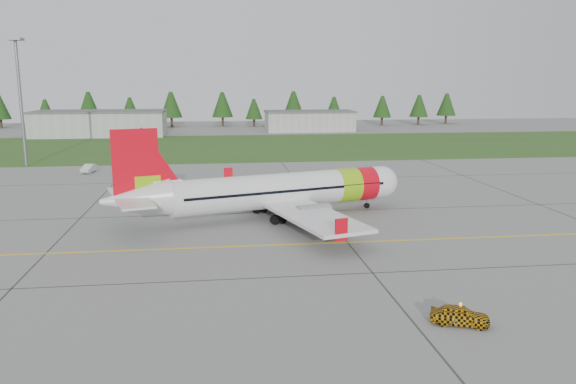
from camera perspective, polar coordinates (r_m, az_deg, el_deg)
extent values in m
plane|color=gray|center=(40.19, -5.42, -8.81)|extent=(320.00, 320.00, 0.00)
cylinder|color=silver|center=(57.19, -0.38, 0.19)|extent=(23.43, 10.02, 3.51)
sphere|color=silver|center=(62.70, 9.47, 1.01)|extent=(3.51, 3.51, 3.51)
cone|color=silver|center=(53.10, -15.25, -0.73)|extent=(7.04, 5.16, 3.51)
cube|color=black|center=(62.79, 9.69, 1.31)|extent=(2.05, 2.65, 0.50)
cylinder|color=#8BCA0F|center=(60.37, 5.89, 0.72)|extent=(3.26, 4.11, 3.59)
cylinder|color=red|center=(61.46, 7.64, 0.86)|extent=(2.92, 4.01, 3.59)
cube|color=silver|center=(57.21, -0.80, -0.82)|extent=(12.94, 29.02, 0.32)
cube|color=red|center=(70.01, -6.08, 1.75)|extent=(1.08, 0.46, 1.80)
cube|color=red|center=(44.21, 5.43, -3.83)|extent=(1.08, 0.46, 1.80)
cylinder|color=gray|center=(62.30, -1.44, -0.29)|extent=(3.64, 2.73, 1.89)
cylinder|color=gray|center=(53.49, 2.62, -2.23)|extent=(3.64, 2.73, 1.89)
cube|color=red|center=(52.61, -15.22, 2.50)|extent=(4.06, 1.49, 6.84)
cube|color=#8BCA0F|center=(53.08, -14.06, 0.47)|extent=(2.35, 1.03, 2.16)
cube|color=silver|center=(53.00, -15.74, -0.53)|extent=(5.71, 10.74, 0.20)
cylinder|color=slate|center=(62.16, 8.02, -1.06)|extent=(0.16, 0.16, 1.26)
cylinder|color=black|center=(62.23, 8.01, -1.35)|extent=(0.66, 0.42, 0.61)
cylinder|color=slate|center=(59.36, -2.55, -1.32)|extent=(0.20, 0.20, 1.71)
cylinder|color=black|center=(59.32, -2.87, -1.72)|extent=(1.01, 0.65, 0.94)
cylinder|color=slate|center=(54.82, -0.63, -2.37)|extent=(0.20, 0.20, 1.71)
cylinder|color=black|center=(54.77, -0.97, -2.80)|extent=(1.01, 0.65, 0.94)
imported|color=#EFAE0D|center=(33.91, 17.17, -10.17)|extent=(1.53, 1.65, 3.31)
imported|color=silver|center=(90.60, -19.63, 3.09)|extent=(1.55, 1.49, 3.90)
cube|color=#30561E|center=(120.54, -6.81, 4.60)|extent=(320.00, 50.00, 0.03)
cube|color=gold|center=(47.78, -5.76, -5.53)|extent=(120.00, 0.25, 0.02)
cube|color=#A8A8A3|center=(150.94, -18.50, 6.57)|extent=(32.00, 14.00, 6.00)
cube|color=#A8A8A3|center=(158.32, 2.17, 7.18)|extent=(24.00, 12.00, 5.20)
cylinder|color=slate|center=(100.69, -25.49, 8.02)|extent=(0.50, 0.50, 20.00)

